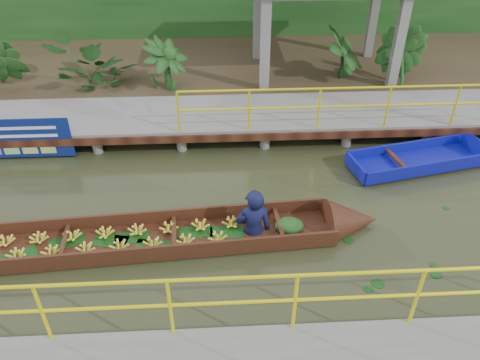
{
  "coord_description": "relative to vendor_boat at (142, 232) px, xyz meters",
  "views": [
    {
      "loc": [
        -0.13,
        -7.01,
        5.91
      ],
      "look_at": [
        0.28,
        0.5,
        0.6
      ],
      "focal_mm": 35.0,
      "sensor_mm": 36.0,
      "label": 1
    }
  ],
  "objects": [
    {
      "name": "ground",
      "position": [
        1.54,
        0.59,
        -0.28
      ],
      "size": [
        80.0,
        80.0,
        0.0
      ],
      "primitive_type": "plane",
      "color": "#2B3018",
      "rests_on": "ground"
    },
    {
      "name": "land_strip",
      "position": [
        1.54,
        8.09,
        -0.06
      ],
      "size": [
        30.0,
        8.0,
        0.45
      ],
      "primitive_type": "cube",
      "color": "#2E2317",
      "rests_on": "ground"
    },
    {
      "name": "far_dock",
      "position": [
        1.56,
        4.02,
        0.2
      ],
      "size": [
        16.0,
        2.06,
        1.66
      ],
      "color": "slate",
      "rests_on": "ground"
    },
    {
      "name": "vendor_boat",
      "position": [
        0.0,
        0.0,
        0.0
      ],
      "size": [
        9.68,
        1.61,
        2.29
      ],
      "rotation": [
        0.0,
        0.0,
        0.07
      ],
      "color": "#38160F",
      "rests_on": "ground"
    },
    {
      "name": "moored_blue_boat",
      "position": [
        6.74,
        2.45,
        -0.13
      ],
      "size": [
        3.69,
        1.65,
        0.85
      ],
      "rotation": [
        0.0,
        0.0,
        0.21
      ],
      "color": "#0D1197",
      "rests_on": "ground"
    },
    {
      "name": "blue_banner",
      "position": [
        -3.5,
        3.07,
        0.27
      ],
      "size": [
        3.16,
        0.04,
        0.99
      ],
      "color": "navy",
      "rests_on": "ground"
    },
    {
      "name": "tropical_plants",
      "position": [
        -0.21,
        5.89,
        1.01
      ],
      "size": [
        14.35,
        1.35,
        1.69
      ],
      "color": "#144015",
      "rests_on": "ground"
    }
  ]
}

